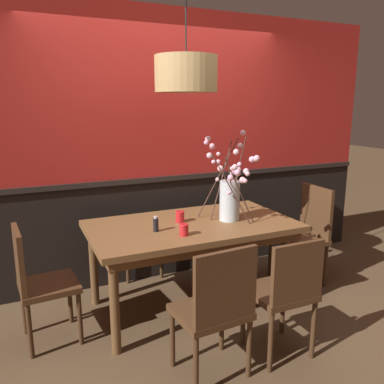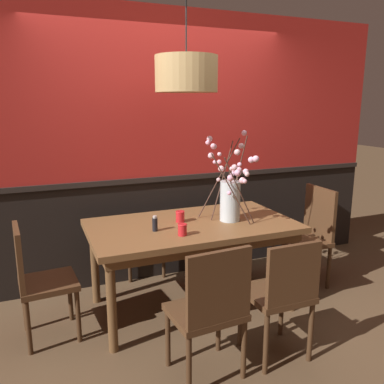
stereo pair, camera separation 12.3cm
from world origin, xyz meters
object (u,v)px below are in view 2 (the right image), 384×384
at_px(chair_head_west_end, 37,277).
at_px(candle_holder_nearer_center, 182,230).
at_px(chair_near_side_left, 211,306).
at_px(pendant_lamp, 186,74).
at_px(dining_table, 192,233).
at_px(chair_far_side_left, 141,225).
at_px(vase_with_blossoms, 230,195).
at_px(chair_head_east_end, 309,231).
at_px(chair_near_side_right, 282,291).
at_px(candle_holder_nearer_edge, 180,216).
at_px(condiment_bottle, 155,224).

distance_m(chair_head_west_end, candle_holder_nearer_center, 1.14).
xyz_separation_m(chair_near_side_left, pendant_lamp, (0.23, 1.00, 1.49)).
relative_size(dining_table, chair_far_side_left, 1.93).
distance_m(chair_near_side_left, chair_head_west_end, 1.36).
relative_size(chair_near_side_left, chair_far_side_left, 1.03).
relative_size(chair_near_side_left, vase_with_blossoms, 1.20).
bearing_deg(candle_holder_nearer_center, chair_head_east_end, 10.99).
height_order(chair_near_side_right, chair_head_west_end, chair_head_west_end).
bearing_deg(chair_far_side_left, chair_head_west_end, -137.61).
distance_m(candle_holder_nearer_edge, pendant_lamp, 1.18).
bearing_deg(chair_head_west_end, chair_far_side_left, 42.39).
distance_m(dining_table, chair_near_side_left, 0.98).
distance_m(chair_near_side_right, chair_head_west_end, 1.79).
height_order(candle_holder_nearer_center, candle_holder_nearer_edge, candle_holder_nearer_edge).
height_order(candle_holder_nearer_edge, condiment_bottle, condiment_bottle).
relative_size(chair_far_side_left, chair_near_side_right, 1.01).
bearing_deg(chair_head_west_end, vase_with_blossoms, -0.60).
relative_size(chair_far_side_left, chair_head_west_end, 0.99).
height_order(chair_head_east_end, candle_holder_nearer_edge, chair_head_east_end).
distance_m(chair_head_east_end, chair_head_west_end, 2.52).
relative_size(chair_near_side_right, candle_holder_nearer_center, 9.67).
relative_size(chair_near_side_right, vase_with_blossoms, 1.16).
height_order(chair_near_side_right, pendant_lamp, pendant_lamp).
bearing_deg(dining_table, chair_head_west_end, -178.68).
xyz_separation_m(chair_far_side_left, condiment_bottle, (-0.14, -1.01, 0.33)).
distance_m(chair_far_side_left, candle_holder_nearer_center, 1.24).
height_order(chair_near_side_right, vase_with_blossoms, vase_with_blossoms).
bearing_deg(chair_head_east_end, condiment_bottle, -176.54).
xyz_separation_m(chair_head_east_end, condiment_bottle, (-1.61, -0.10, 0.30)).
relative_size(dining_table, pendant_lamp, 2.18).
relative_size(chair_head_east_end, chair_near_side_right, 1.09).
height_order(chair_head_west_end, candle_holder_nearer_center, chair_head_west_end).
bearing_deg(chair_near_side_left, candle_holder_nearer_center, 84.81).
xyz_separation_m(chair_head_east_end, candle_holder_nearer_edge, (-1.34, 0.06, 0.29)).
bearing_deg(condiment_bottle, chair_head_east_end, 3.46).
distance_m(chair_far_side_left, chair_head_west_end, 1.42).
xyz_separation_m(chair_near_side_right, vase_with_blossoms, (0.05, 0.88, 0.49)).
bearing_deg(candle_holder_nearer_center, chair_near_side_right, -53.64).
distance_m(chair_head_west_end, candle_holder_nearer_edge, 1.22).
xyz_separation_m(dining_table, pendant_lamp, (-0.02, 0.07, 1.32)).
distance_m(condiment_bottle, pendant_lamp, 1.23).
bearing_deg(dining_table, vase_with_blossoms, -7.67).
bearing_deg(chair_head_east_end, dining_table, -179.41).
relative_size(chair_far_side_left, vase_with_blossoms, 1.16).
distance_m(chair_head_east_end, condiment_bottle, 1.64).
relative_size(vase_with_blossoms, pendant_lamp, 0.97).
bearing_deg(pendant_lamp, vase_with_blossoms, -17.58).
bearing_deg(chair_near_side_left, chair_near_side_right, 0.74).
bearing_deg(candle_holder_nearer_center, dining_table, 54.72).
height_order(chair_head_west_end, candle_holder_nearer_edge, chair_head_west_end).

